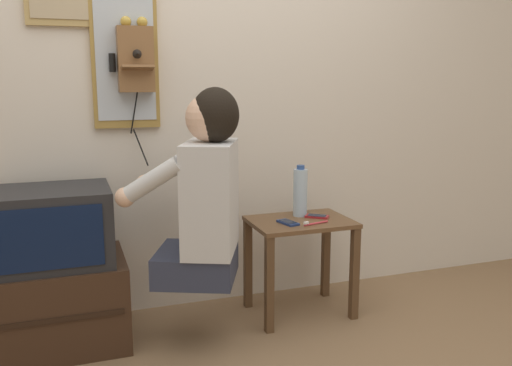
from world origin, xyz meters
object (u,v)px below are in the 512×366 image
(television, at_px, (50,226))
(wall_mirror, at_px, (125,48))
(person, at_px, (205,191))
(cell_phone_spare, at_px, (317,216))
(water_bottle, at_px, (300,192))
(wall_phone_antique, at_px, (135,58))
(toothbrush, at_px, (314,223))
(cell_phone_held, at_px, (288,223))

(television, distance_m, wall_mirror, 0.95)
(person, relative_size, cell_phone_spare, 6.61)
(cell_phone_spare, bearing_deg, person, 143.38)
(television, relative_size, wall_mirror, 0.68)
(cell_phone_spare, bearing_deg, water_bottle, 83.99)
(person, bearing_deg, cell_phone_spare, -50.56)
(television, xyz_separation_m, wall_phone_antique, (0.44, 0.23, 0.76))
(wall_phone_antique, bearing_deg, toothbrush, -24.35)
(television, height_order, cell_phone_spare, television)
(wall_phone_antique, bearing_deg, television, -152.69)
(person, xyz_separation_m, toothbrush, (0.59, 0.06, -0.22))
(cell_phone_held, bearing_deg, wall_mirror, 140.70)
(television, distance_m, toothbrush, 1.27)
(person, bearing_deg, wall_phone_antique, 51.95)
(wall_mirror, bearing_deg, wall_phone_antique, -43.12)
(wall_mirror, bearing_deg, cell_phone_spare, -16.86)
(water_bottle, distance_m, toothbrush, 0.23)
(person, distance_m, television, 0.73)
(person, relative_size, wall_phone_antique, 1.21)
(wall_phone_antique, xyz_separation_m, wall_mirror, (-0.04, 0.04, 0.05))
(cell_phone_held, bearing_deg, television, 161.82)
(cell_phone_spare, distance_m, toothbrush, 0.15)
(television, relative_size, cell_phone_held, 4.01)
(wall_mirror, xyz_separation_m, cell_phone_held, (0.75, -0.35, -0.88))
(cell_phone_held, height_order, toothbrush, toothbrush)
(wall_mirror, height_order, water_bottle, wall_mirror)
(person, distance_m, wall_mirror, 0.86)
(person, bearing_deg, toothbrush, -60.41)
(person, bearing_deg, cell_phone_held, -51.73)
(television, bearing_deg, cell_phone_held, -4.19)
(person, height_order, television, person)
(cell_phone_held, xyz_separation_m, cell_phone_spare, (0.20, 0.07, 0.00))
(television, bearing_deg, cell_phone_spare, -0.72)
(person, height_order, wall_phone_antique, wall_phone_antique)
(wall_mirror, bearing_deg, person, -59.49)
(wall_mirror, bearing_deg, television, -145.87)
(television, xyz_separation_m, toothbrush, (1.26, -0.14, -0.06))
(toothbrush, bearing_deg, person, 83.39)
(person, relative_size, television, 1.65)
(wall_mirror, height_order, cell_phone_spare, wall_mirror)
(television, relative_size, cell_phone_spare, 4.00)
(wall_phone_antique, xyz_separation_m, cell_phone_held, (0.70, -0.31, -0.83))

